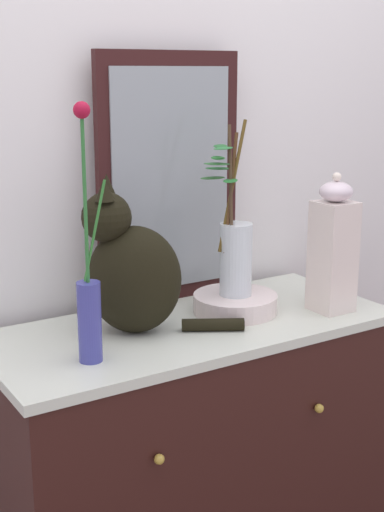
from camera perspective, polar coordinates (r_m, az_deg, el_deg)
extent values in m
cube|color=white|center=(2.04, -4.60, 7.30)|extent=(4.40, 0.08, 2.60)
cube|color=black|center=(2.08, 0.00, -17.70)|extent=(1.04, 0.45, 0.89)
cube|color=silver|center=(1.87, 0.00, -5.71)|extent=(1.06, 0.46, 0.02)
sphere|color=#B79338|center=(1.66, -2.61, -15.79)|extent=(0.02, 0.02, 0.02)
sphere|color=#B79338|center=(1.90, 10.04, -11.80)|extent=(0.02, 0.02, 0.02)
cube|color=black|center=(1.99, -1.82, 6.08)|extent=(0.43, 0.03, 0.69)
cube|color=gray|center=(1.98, -1.60, 6.02)|extent=(0.36, 0.01, 0.60)
ellipsoid|color=black|center=(1.77, -4.58, -1.90)|extent=(0.28, 0.25, 0.27)
sphere|color=black|center=(1.74, -6.79, 3.05)|extent=(0.12, 0.12, 0.12)
cone|color=black|center=(1.69, -6.95, 5.26)|extent=(0.05, 0.05, 0.05)
cone|color=black|center=(1.76, -6.78, 5.61)|extent=(0.05, 0.05, 0.05)
cylinder|color=black|center=(1.81, 1.67, -5.47)|extent=(0.15, 0.11, 0.03)
cylinder|color=#3C3E92|center=(1.62, -8.11, -5.20)|extent=(0.05, 0.05, 0.18)
cylinder|color=#2D6D31|center=(1.55, -8.46, 4.19)|extent=(0.01, 0.01, 0.35)
sphere|color=#A70F2C|center=(1.53, -8.74, 11.37)|extent=(0.04, 0.04, 0.04)
cylinder|color=#2F742E|center=(1.57, -7.71, 1.98)|extent=(0.06, 0.01, 0.22)
cylinder|color=silver|center=(1.95, 3.44, -3.76)|extent=(0.23, 0.23, 0.05)
cylinder|color=silver|center=(1.91, 3.50, -0.28)|extent=(0.09, 0.09, 0.19)
cylinder|color=#4F321B|center=(1.88, 3.09, 5.00)|extent=(0.07, 0.05, 0.31)
ellipsoid|color=#316531|center=(1.90, 1.65, 6.20)|extent=(0.07, 0.04, 0.01)
ellipsoid|color=#256D2A|center=(1.89, 2.07, 7.77)|extent=(0.06, 0.08, 0.01)
cylinder|color=#443120|center=(1.87, 3.09, 5.23)|extent=(0.02, 0.04, 0.33)
ellipsoid|color=#246F2E|center=(1.86, 3.07, 5.98)|extent=(0.08, 0.07, 0.01)
ellipsoid|color=#2F6432|center=(1.87, 1.99, 7.31)|extent=(0.08, 0.07, 0.01)
ellipsoid|color=#2C733A|center=(1.84, 2.50, 8.52)|extent=(0.08, 0.06, 0.01)
cylinder|color=brown|center=(1.89, 3.21, 5.54)|extent=(0.10, 0.03, 0.34)
ellipsoid|color=#2C6E35|center=(1.92, 2.10, 6.95)|extent=(0.08, 0.07, 0.01)
ellipsoid|color=#26692F|center=(1.92, 2.26, 8.70)|extent=(0.07, 0.08, 0.01)
cube|color=silver|center=(1.97, 11.09, -0.06)|extent=(0.10, 0.10, 0.30)
ellipsoid|color=silver|center=(1.93, 11.35, 5.03)|extent=(0.09, 0.09, 0.05)
sphere|color=white|center=(1.92, 11.40, 6.16)|extent=(0.02, 0.02, 0.02)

